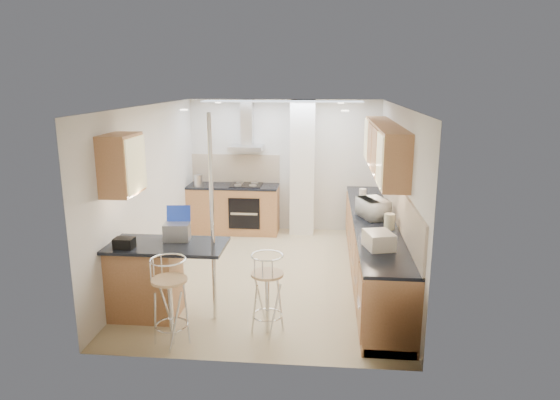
# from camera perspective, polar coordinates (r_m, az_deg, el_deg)

# --- Properties ---
(ground) EXTENTS (4.80, 4.80, 0.00)m
(ground) POSITION_cam_1_polar(r_m,az_deg,el_deg) (7.58, -1.01, -8.53)
(ground) COLOR beige
(ground) RESTS_ON ground
(room_shell) EXTENTS (3.64, 4.84, 2.51)m
(room_shell) POSITION_cam_1_polar(r_m,az_deg,el_deg) (7.48, 1.73, 3.48)
(room_shell) COLOR white
(room_shell) RESTS_ON ground
(right_counter) EXTENTS (0.63, 4.40, 0.92)m
(right_counter) POSITION_cam_1_polar(r_m,az_deg,el_deg) (7.41, 10.63, -5.50)
(right_counter) COLOR #A26D41
(right_counter) RESTS_ON ground
(back_counter) EXTENTS (1.70, 0.63, 0.92)m
(back_counter) POSITION_cam_1_polar(r_m,az_deg,el_deg) (9.55, -5.31, -0.98)
(back_counter) COLOR #A26D41
(back_counter) RESTS_ON ground
(peninsula) EXTENTS (1.47, 0.72, 0.94)m
(peninsula) POSITION_cam_1_polar(r_m,az_deg,el_deg) (6.32, -12.85, -8.92)
(peninsula) COLOR #A26D41
(peninsula) RESTS_ON ground
(microwave) EXTENTS (0.50, 0.60, 0.28)m
(microwave) POSITION_cam_1_polar(r_m,az_deg,el_deg) (7.26, 10.64, -0.96)
(microwave) COLOR white
(microwave) RESTS_ON right_counter
(laptop) EXTENTS (0.33, 0.26, 0.21)m
(laptop) POSITION_cam_1_polar(r_m,az_deg,el_deg) (6.24, -11.70, -3.58)
(laptop) COLOR #929499
(laptop) RESTS_ON peninsula
(bag) EXTENTS (0.23, 0.17, 0.12)m
(bag) POSITION_cam_1_polar(r_m,az_deg,el_deg) (6.11, -17.37, -4.72)
(bag) COLOR black
(bag) RESTS_ON peninsula
(bar_stool_near) EXTENTS (0.49, 0.49, 1.01)m
(bar_stool_near) POSITION_cam_1_polar(r_m,az_deg,el_deg) (5.66, -12.42, -11.28)
(bar_stool_near) COLOR tan
(bar_stool_near) RESTS_ON ground
(bar_stool_end) EXTENTS (0.45, 0.45, 0.96)m
(bar_stool_end) POSITION_cam_1_polar(r_m,az_deg,el_deg) (5.78, -1.46, -10.67)
(bar_stool_end) COLOR tan
(bar_stool_end) RESTS_ON ground
(jar_a) EXTENTS (0.13, 0.13, 0.16)m
(jar_a) POSITION_cam_1_polar(r_m,az_deg,el_deg) (8.46, 9.43, 0.74)
(jar_a) COLOR beige
(jar_a) RESTS_ON right_counter
(jar_b) EXTENTS (0.13, 0.13, 0.14)m
(jar_b) POSITION_cam_1_polar(r_m,az_deg,el_deg) (8.07, 9.72, 0.02)
(jar_b) COLOR beige
(jar_b) RESTS_ON right_counter
(jar_c) EXTENTS (0.16, 0.16, 0.21)m
(jar_c) POSITION_cam_1_polar(r_m,az_deg,el_deg) (6.77, 12.39, -2.42)
(jar_c) COLOR #BFBD99
(jar_c) RESTS_ON right_counter
(jar_d) EXTENTS (0.12, 0.12, 0.15)m
(jar_d) POSITION_cam_1_polar(r_m,az_deg,el_deg) (6.20, 10.89, -4.13)
(jar_d) COLOR white
(jar_d) RESTS_ON right_counter
(bread_bin) EXTENTS (0.38, 0.44, 0.20)m
(bread_bin) POSITION_cam_1_polar(r_m,az_deg,el_deg) (6.00, 11.22, -4.52)
(bread_bin) COLOR beige
(bread_bin) RESTS_ON right_counter
(kettle) EXTENTS (0.16, 0.16, 0.22)m
(kettle) POSITION_cam_1_polar(r_m,az_deg,el_deg) (9.38, -9.34, 2.21)
(kettle) COLOR silver
(kettle) RESTS_ON back_counter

